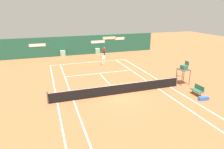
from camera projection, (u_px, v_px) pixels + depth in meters
ground_plane at (117, 92)px, 18.46m from camera, size 80.00×80.00×0.01m
tennis_net at (119, 89)px, 17.79m from camera, size 12.10×0.10×1.07m
sponsor_back_wall at (82, 46)px, 32.73m from camera, size 25.00×1.02×3.06m
umpire_chair at (184, 69)px, 19.91m from camera, size 1.00×1.00×2.35m
player_bench at (198, 89)px, 17.66m from camera, size 0.54×1.13×0.88m
equipment_bag at (204, 98)px, 16.73m from camera, size 0.98×0.40×0.32m
player_on_baseline at (103, 58)px, 26.84m from camera, size 0.77×0.63×1.78m
ball_kid_left_post at (104, 51)px, 32.59m from camera, size 0.44×0.18×1.31m
tennis_ball_mid_court at (108, 69)px, 25.34m from camera, size 0.07×0.07×0.07m
tennis_ball_by_sideline at (112, 71)px, 24.46m from camera, size 0.07×0.07×0.07m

